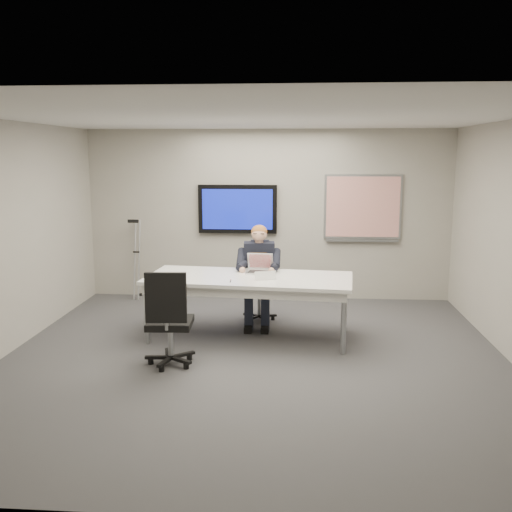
# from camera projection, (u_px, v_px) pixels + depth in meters

# --- Properties ---
(floor) EXTENTS (6.00, 6.00, 0.02)m
(floor) POSITION_uv_depth(u_px,v_px,m) (254.00, 359.00, 6.75)
(floor) COLOR #3A393C
(floor) RESTS_ON ground
(ceiling) EXTENTS (6.00, 6.00, 0.02)m
(ceiling) POSITION_uv_depth(u_px,v_px,m) (254.00, 117.00, 6.25)
(ceiling) COLOR silver
(ceiling) RESTS_ON wall_back
(wall_back) EXTENTS (6.00, 0.02, 2.80)m
(wall_back) POSITION_uv_depth(u_px,v_px,m) (268.00, 215.00, 9.45)
(wall_back) COLOR #9E9A8F
(wall_back) RESTS_ON ground
(wall_front) EXTENTS (6.00, 0.02, 2.80)m
(wall_front) POSITION_uv_depth(u_px,v_px,m) (217.00, 316.00, 3.56)
(wall_front) COLOR #9E9A8F
(wall_front) RESTS_ON ground
(wall_left) EXTENTS (0.02, 6.00, 2.80)m
(wall_left) POSITION_uv_depth(u_px,v_px,m) (1.00, 240.00, 6.72)
(wall_left) COLOR #9E9A8F
(wall_left) RESTS_ON ground
(conference_table) EXTENTS (2.75, 1.35, 0.82)m
(conference_table) POSITION_uv_depth(u_px,v_px,m) (249.00, 284.00, 7.45)
(conference_table) COLOR white
(conference_table) RESTS_ON ground
(tv_display) EXTENTS (1.30, 0.09, 0.80)m
(tv_display) POSITION_uv_depth(u_px,v_px,m) (238.00, 209.00, 9.41)
(tv_display) COLOR black
(tv_display) RESTS_ON wall_back
(whiteboard) EXTENTS (1.25, 0.08, 1.10)m
(whiteboard) POSITION_uv_depth(u_px,v_px,m) (363.00, 208.00, 9.28)
(whiteboard) COLOR #919599
(whiteboard) RESTS_ON wall_back
(office_chair_far) EXTENTS (0.55, 0.55, 0.96)m
(office_chair_far) POSITION_uv_depth(u_px,v_px,m) (259.00, 300.00, 8.31)
(office_chair_far) COLOR black
(office_chair_far) RESTS_ON ground
(office_chair_near) EXTENTS (0.57, 0.57, 1.13)m
(office_chair_near) POSITION_uv_depth(u_px,v_px,m) (170.00, 336.00, 6.49)
(office_chair_near) COLOR black
(office_chair_near) RESTS_ON ground
(seated_person) EXTENTS (0.45, 0.77, 1.41)m
(seated_person) POSITION_uv_depth(u_px,v_px,m) (258.00, 286.00, 8.02)
(seated_person) COLOR #1B202E
(seated_person) RESTS_ON office_chair_far
(crutch) EXTENTS (0.31, 0.66, 1.43)m
(crutch) POSITION_uv_depth(u_px,v_px,m) (137.00, 258.00, 9.52)
(crutch) COLOR #AFB1B7
(crutch) RESTS_ON ground
(laptop) EXTENTS (0.37, 0.36, 0.25)m
(laptop) POSITION_uv_depth(u_px,v_px,m) (260.00, 268.00, 7.71)
(laptop) COLOR #B9B9BC
(laptop) RESTS_ON conference_table
(name_tent) EXTENTS (0.28, 0.15, 0.11)m
(name_tent) POSITION_uv_depth(u_px,v_px,m) (265.00, 275.00, 7.26)
(name_tent) COLOR white
(name_tent) RESTS_ON conference_table
(pen) EXTENTS (0.02, 0.14, 0.01)m
(pen) POSITION_uv_depth(u_px,v_px,m) (231.00, 281.00, 7.16)
(pen) COLOR black
(pen) RESTS_ON conference_table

